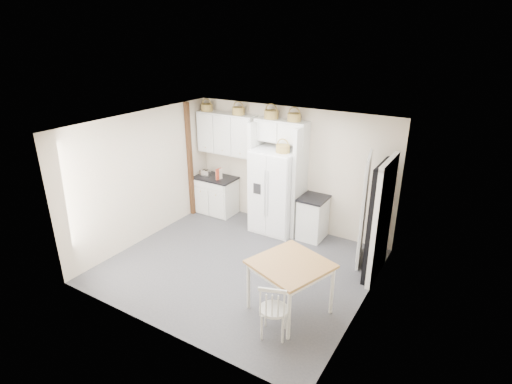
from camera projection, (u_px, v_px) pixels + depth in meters
The scene contains 27 objects.
floor at pixel (239, 266), 7.30m from camera, with size 4.50×4.50×0.00m, color #36363A.
ceiling at pixel (237, 125), 6.34m from camera, with size 4.50×4.50×0.00m, color white.
wall_back at pixel (291, 169), 8.41m from camera, with size 4.50×4.50×0.00m, color beige.
wall_left at pixel (144, 177), 7.90m from camera, with size 4.00×4.00×0.00m, color beige.
wall_right at pixel (369, 232), 5.74m from camera, with size 4.00×4.00×0.00m, color beige.
refrigerator at pixel (275, 191), 8.33m from camera, with size 0.92×0.74×1.78m, color white.
base_cab_left at pixel (216, 195), 9.34m from camera, with size 0.91×0.57×0.84m, color silver.
base_cab_right at pixel (313, 219), 8.16m from camera, with size 0.49×0.59×0.86m, color silver.
dining_table at pixel (290, 287), 5.99m from camera, with size 1.01×1.01×0.84m, color brown.
windsor_chair at pixel (274, 309), 5.50m from camera, with size 0.42×0.38×0.85m, color silver.
counter_left at pixel (216, 178), 9.18m from camera, with size 0.95×0.61×0.04m, color black.
counter_right at pixel (314, 198), 8.00m from camera, with size 0.53×0.63×0.04m, color black.
toaster at pixel (205, 173), 9.17m from camera, with size 0.23×0.13×0.16m, color silver.
cookbook_red at pixel (219, 174), 8.99m from camera, with size 0.04×0.17×0.25m, color #B63C23.
cookbook_cream at pixel (219, 174), 8.99m from camera, with size 0.04×0.17×0.25m, color beige.
basket_upper_a at pixel (207, 108), 8.83m from camera, with size 0.27×0.27×0.15m, color olive.
basket_upper_c at pixel (238, 111), 8.42m from camera, with size 0.27×0.27×0.16m, color olive.
basket_bridge_a at pixel (271, 114), 8.04m from camera, with size 0.30×0.30×0.17m, color olive.
basket_bridge_b at pixel (294, 117), 7.80m from camera, with size 0.27×0.27×0.16m, color olive.
basket_fridge_b at pixel (283, 149), 7.79m from camera, with size 0.28×0.28×0.15m, color olive.
upper_cabinet at pixel (227, 134), 8.77m from camera, with size 1.40×0.34×0.90m, color silver.
bridge_cabinet at pixel (282, 131), 8.04m from camera, with size 1.12×0.34×0.45m, color silver.
fridge_panel_left at pixel (257, 174), 8.54m from camera, with size 0.08×0.60×2.30m, color silver.
fridge_panel_right at pixel (300, 183), 8.05m from camera, with size 0.08×0.60×2.30m, color silver.
trim_post at pixel (190, 160), 8.95m from camera, with size 0.09×0.09×2.60m, color #381C10.
doorway_void at pixel (379, 222), 6.68m from camera, with size 0.18×0.85×2.05m, color black.
door_slab at pixel (364, 210), 7.12m from camera, with size 0.80×0.04×2.05m, color white.
Camera 1 is at (3.51, -5.21, 3.97)m, focal length 28.00 mm.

